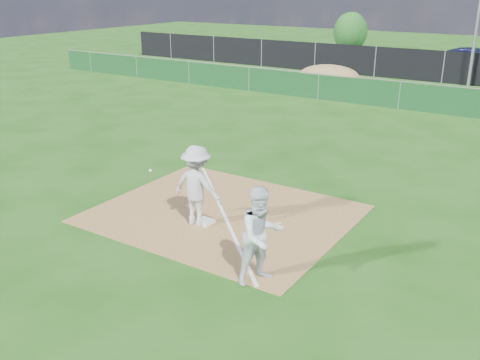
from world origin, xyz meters
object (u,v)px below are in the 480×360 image
play_at_first (197,186)px  car_left (346,53)px  car_mid (472,61)px  light_pole (479,11)px  runner (261,236)px  tree_left (350,32)px  first_base (205,222)px

play_at_first → car_left: size_ratio=0.55×
car_mid → car_left: bearing=101.7°
light_pole → runner: size_ratio=4.14×
car_left → tree_left: size_ratio=1.26×
play_at_first → runner: bearing=-28.4°
light_pole → car_mid: size_ratio=1.76×
light_pole → first_base: (-1.54, -22.42, -3.94)m
runner → tree_left: bearing=46.7°
first_base → tree_left: tree_left is taller
light_pole → runner: light_pole is taller
light_pole → tree_left: bearing=136.8°
light_pole → play_at_first: (-1.66, -22.53, -3.02)m
tree_left → runner: bearing=-70.6°
tree_left → play_at_first: bearing=-73.8°
first_base → car_mid: size_ratio=0.08×
first_base → car_mid: car_mid is taller
runner → car_left: size_ratio=0.48×
car_left → tree_left: 6.41m
first_base → car_mid: (0.70, 27.37, 0.70)m
car_left → first_base: bearing=-164.6°
first_base → car_left: size_ratio=0.09×
play_at_first → tree_left: bearing=106.2°
first_base → tree_left: bearing=106.4°
car_mid → tree_left: bearing=71.2°
light_pole → tree_left: size_ratio=2.49×
car_left → car_mid: bearing=-88.1°
runner → first_base: bearing=85.7°
first_base → play_at_first: bearing=-135.4°
light_pole → car_mid: light_pole is taller
light_pole → car_mid: (-0.84, 4.96, -3.24)m
play_at_first → car_mid: 27.50m
light_pole → tree_left: 15.66m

